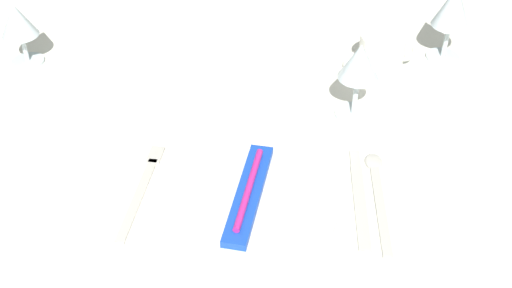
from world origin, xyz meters
The scene contains 11 objects.
dining_table centered at (0.00, 0.00, 0.66)m, with size 1.80×1.11×0.74m.
dinner_plate centered at (0.00, -0.20, 0.75)m, with size 0.27×0.27×0.02m, color white.
toothbrush_package centered at (0.00, -0.20, 0.77)m, with size 0.06×0.21×0.02m.
fork_outer centered at (-0.17, -0.18, 0.74)m, with size 0.03×0.21×0.00m.
dinner_knife centered at (0.17, -0.18, 0.74)m, with size 0.02×0.22×0.00m.
spoon_soup centered at (0.19, -0.15, 0.74)m, with size 0.03×0.22×0.01m.
saucer_left centered at (0.22, 0.19, 0.74)m, with size 0.14×0.14×0.01m, color white.
coffee_cup_left centered at (0.22, 0.19, 0.78)m, with size 0.11×0.09×0.07m.
wine_glass_centre centered at (0.16, 0.03, 0.84)m, with size 0.07×0.07×0.14m.
wine_glass_left centered at (0.35, 0.24, 0.85)m, with size 0.07×0.07×0.16m.
wine_glass_right centered at (-0.47, 0.15, 0.83)m, with size 0.07×0.07×0.13m.
Camera 1 is at (0.07, -0.86, 1.41)m, focal length 43.82 mm.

